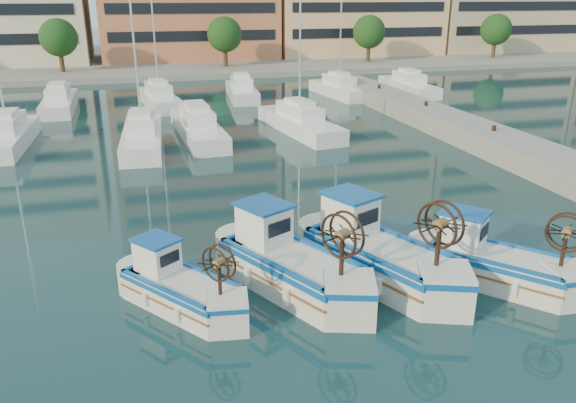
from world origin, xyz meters
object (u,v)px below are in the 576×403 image
object	(u,v)px
fishing_boat_c	(377,253)
fishing_boat_d	(493,261)
fishing_boat_a	(180,286)
fishing_boat_b	(289,262)

from	to	relation	value
fishing_boat_c	fishing_boat_d	bearing A→B (deg)	-44.48
fishing_boat_a	fishing_boat_c	bearing A→B (deg)	-35.57
fishing_boat_a	fishing_boat_d	world-z (taller)	fishing_boat_d
fishing_boat_b	fishing_boat_c	xyz separation A→B (m)	(2.85, -0.15, 0.03)
fishing_boat_b	fishing_boat_d	size ratio (longest dim) A/B	1.18
fishing_boat_b	fishing_boat_d	distance (m)	6.40
fishing_boat_a	fishing_boat_b	distance (m)	3.37
fishing_boat_a	fishing_boat_d	distance (m)	9.67
fishing_boat_c	fishing_boat_d	size ratio (longest dim) A/B	1.23
fishing_boat_b	fishing_boat_c	world-z (taller)	fishing_boat_c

